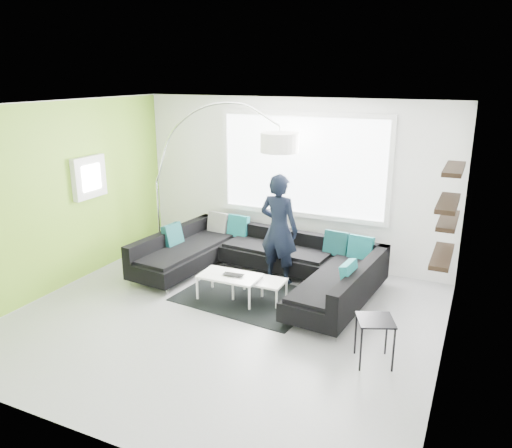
{
  "coord_description": "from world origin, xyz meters",
  "views": [
    {
      "loc": [
        2.94,
        -5.3,
        3.17
      ],
      "look_at": [
        0.07,
        0.9,
        1.1
      ],
      "focal_mm": 35.0,
      "sensor_mm": 36.0,
      "label": 1
    }
  ],
  "objects": [
    {
      "name": "laptop",
      "position": [
        -0.15,
        0.56,
        0.38
      ],
      "size": [
        0.34,
        0.26,
        0.02
      ],
      "primitive_type": "imported",
      "rotation": [
        0.0,
        0.0,
        0.1
      ],
      "color": "black",
      "rests_on": "coffee_table"
    },
    {
      "name": "arc_lamp",
      "position": [
        -2.18,
        1.65,
        1.37
      ],
      "size": [
        2.53,
        0.6,
        2.75
      ],
      "primitive_type": null,
      "rotation": [
        0.0,
        0.0,
        0.01
      ],
      "color": "silver",
      "rests_on": "ground"
    },
    {
      "name": "rug",
      "position": [
        0.0,
        0.76,
        0.01
      ],
      "size": [
        2.07,
        1.59,
        0.01
      ],
      "primitive_type": "cube",
      "rotation": [
        0.0,
        0.0,
        -0.1
      ],
      "color": "black",
      "rests_on": "ground"
    },
    {
      "name": "sectional_sofa",
      "position": [
        -0.06,
        1.21,
        0.33
      ],
      "size": [
        3.7,
        2.5,
        0.76
      ],
      "rotation": [
        0.0,
        0.0,
        -0.1
      ],
      "color": "black",
      "rests_on": "ground"
    },
    {
      "name": "person",
      "position": [
        0.18,
        1.5,
        0.87
      ],
      "size": [
        0.72,
        0.55,
        1.73
      ],
      "primitive_type": "imported",
      "rotation": [
        0.0,
        0.0,
        3.03
      ],
      "color": "black",
      "rests_on": "ground"
    },
    {
      "name": "ground",
      "position": [
        0.0,
        0.0,
        0.0
      ],
      "size": [
        5.5,
        5.5,
        0.0
      ],
      "primitive_type": "plane",
      "color": "gray",
      "rests_on": "ground"
    },
    {
      "name": "room_shell",
      "position": [
        0.04,
        0.21,
        1.81
      ],
      "size": [
        5.54,
        5.04,
        2.82
      ],
      "color": "white",
      "rests_on": "ground"
    },
    {
      "name": "coffee_table",
      "position": [
        -0.01,
        0.68,
        0.18
      ],
      "size": [
        1.14,
        0.68,
        0.37
      ],
      "primitive_type": "cube",
      "rotation": [
        0.0,
        0.0,
        0.02
      ],
      "color": "white",
      "rests_on": "ground"
    },
    {
      "name": "side_table",
      "position": [
        2.05,
        -0.2,
        0.27
      ],
      "size": [
        0.52,
        0.52,
        0.54
      ],
      "primitive_type": "cube",
      "rotation": [
        0.0,
        0.0,
        0.4
      ],
      "color": "black",
      "rests_on": "ground"
    }
  ]
}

